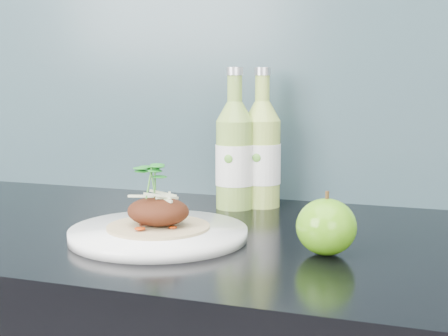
% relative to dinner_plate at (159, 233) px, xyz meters
% --- Properties ---
extents(subway_backsplash, '(4.00, 0.02, 0.70)m').
position_rel_dinner_plate_xyz_m(subway_backsplash, '(0.11, 0.37, 0.34)').
color(subway_backsplash, '#608B97').
rests_on(subway_backsplash, kitchen_counter).
extents(dinner_plate, '(0.31, 0.31, 0.02)m').
position_rel_dinner_plate_xyz_m(dinner_plate, '(0.00, 0.00, 0.00)').
color(dinner_plate, white).
rests_on(dinner_plate, kitchen_counter).
extents(pork_taco, '(0.15, 0.15, 0.10)m').
position_rel_dinner_plate_xyz_m(pork_taco, '(0.00, 0.00, 0.04)').
color(pork_taco, '#A2875C').
rests_on(pork_taco, dinner_plate).
extents(green_apple, '(0.10, 0.10, 0.09)m').
position_rel_dinner_plate_xyz_m(green_apple, '(0.24, -0.00, 0.03)').
color(green_apple, '#3D820E').
rests_on(green_apple, kitchen_counter).
extents(cider_bottle_left, '(0.08, 0.08, 0.25)m').
position_rel_dinner_plate_xyz_m(cider_bottle_left, '(0.03, 0.25, 0.09)').
color(cider_bottle_left, '#84AB47').
rests_on(cider_bottle_left, kitchen_counter).
extents(cider_bottle_right, '(0.09, 0.09, 0.25)m').
position_rel_dinner_plate_xyz_m(cider_bottle_right, '(0.08, 0.28, 0.09)').
color(cider_bottle_right, '#A5C351').
rests_on(cider_bottle_right, kitchen_counter).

